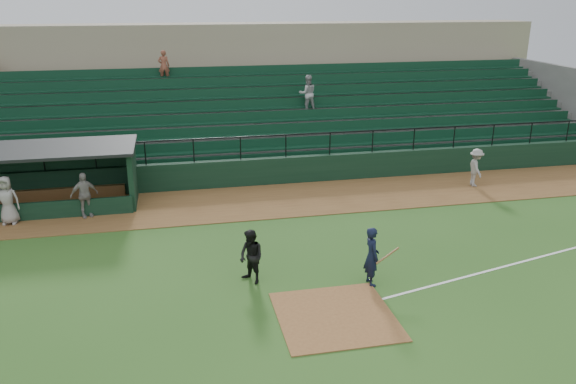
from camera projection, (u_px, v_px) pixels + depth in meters
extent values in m
plane|color=#29521A|center=(325.00, 297.00, 15.62)|extent=(90.00, 90.00, 0.00)
cube|color=brown|center=(273.00, 201.00, 23.02)|extent=(40.00, 4.00, 0.03)
cube|color=brown|center=(335.00, 316.00, 14.69)|extent=(3.00, 3.00, 0.03)
cube|color=white|center=(553.00, 254.00, 18.29)|extent=(17.49, 4.44, 0.01)
cube|color=black|center=(264.00, 171.00, 24.86)|extent=(36.00, 0.35, 1.20)
cylinder|color=black|center=(263.00, 136.00, 24.34)|extent=(36.00, 0.06, 0.06)
cube|color=slate|center=(248.00, 122.00, 29.00)|extent=(36.00, 9.00, 3.60)
cube|color=#0E3520|center=(249.00, 115.00, 28.39)|extent=(34.56, 8.00, 4.05)
cube|color=slate|center=(558.00, 103.00, 32.44)|extent=(0.35, 9.50, 4.20)
cube|color=gray|center=(232.00, 78.00, 34.55)|extent=(38.00, 3.00, 6.40)
cube|color=slate|center=(236.00, 73.00, 32.54)|extent=(36.00, 2.00, 0.20)
imported|color=#A4A4A4|center=(308.00, 93.00, 28.96)|extent=(0.91, 0.71, 1.87)
imported|color=brown|center=(164.00, 66.00, 29.95)|extent=(0.60, 0.39, 1.63)
cube|color=black|center=(27.00, 171.00, 22.97)|extent=(8.50, 0.20, 2.30)
cube|color=black|center=(133.00, 174.00, 22.59)|extent=(0.20, 2.60, 2.30)
cube|color=black|center=(14.00, 151.00, 21.37)|extent=(8.90, 3.20, 0.12)
cube|color=olive|center=(28.00, 195.00, 22.89)|extent=(7.65, 0.40, 0.50)
cube|color=black|center=(14.00, 213.00, 20.78)|extent=(8.50, 0.12, 0.70)
imported|color=black|center=(372.00, 256.00, 16.09)|extent=(0.44, 0.65, 1.76)
cylinder|color=olive|center=(388.00, 256.00, 15.96)|extent=(0.79, 0.34, 0.35)
imported|color=black|center=(251.00, 257.00, 16.22)|extent=(0.95, 0.99, 1.61)
imported|color=gray|center=(476.00, 168.00, 24.51)|extent=(0.79, 1.16, 1.66)
imported|color=gray|center=(84.00, 195.00, 21.02)|extent=(1.10, 0.78, 1.73)
imported|color=#99958F|center=(7.00, 200.00, 20.37)|extent=(0.92, 0.64, 1.80)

